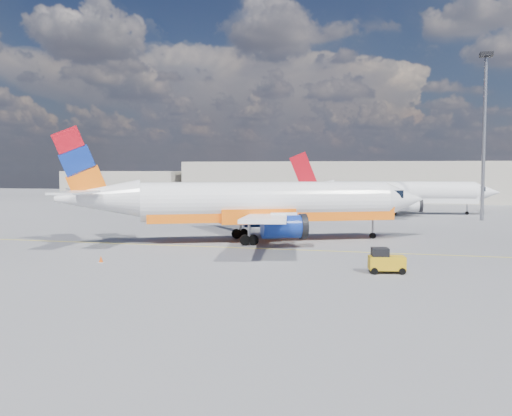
% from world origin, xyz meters
% --- Properties ---
extents(ground, '(240.00, 240.00, 0.00)m').
position_xyz_m(ground, '(0.00, 0.00, 0.00)').
color(ground, '#57575C').
rests_on(ground, ground).
extents(taxi_line, '(70.00, 0.15, 0.01)m').
position_xyz_m(taxi_line, '(0.00, 3.00, 0.01)').
color(taxi_line, yellow).
rests_on(taxi_line, ground).
extents(terminal_main, '(70.00, 14.00, 8.00)m').
position_xyz_m(terminal_main, '(5.00, 75.00, 4.00)').
color(terminal_main, '#B0A797').
rests_on(terminal_main, ground).
extents(terminal_annex, '(26.00, 10.00, 6.00)m').
position_xyz_m(terminal_annex, '(-45.00, 72.00, 3.00)').
color(terminal_annex, '#B0A797').
rests_on(terminal_annex, ground).
extents(main_jet, '(33.57, 25.23, 10.39)m').
position_xyz_m(main_jet, '(1.21, 7.34, 3.46)').
color(main_jet, white).
rests_on(main_jet, ground).
extents(second_jet, '(30.10, 23.62, 9.12)m').
position_xyz_m(second_jet, '(13.42, 42.45, 3.04)').
color(second_jet, white).
rests_on(second_jet, ground).
extents(gse_tug, '(2.46, 1.80, 1.61)m').
position_xyz_m(gse_tug, '(13.14, -5.75, 0.76)').
color(gse_tug, black).
rests_on(gse_tug, ground).
extents(traffic_cone, '(0.35, 0.35, 0.49)m').
position_xyz_m(traffic_cone, '(-6.48, -6.64, 0.24)').
color(traffic_cone, white).
rests_on(traffic_cone, ground).
extents(floodlight_mast, '(1.55, 1.55, 21.17)m').
position_xyz_m(floodlight_mast, '(24.16, 34.85, 12.69)').
color(floodlight_mast, gray).
rests_on(floodlight_mast, ground).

